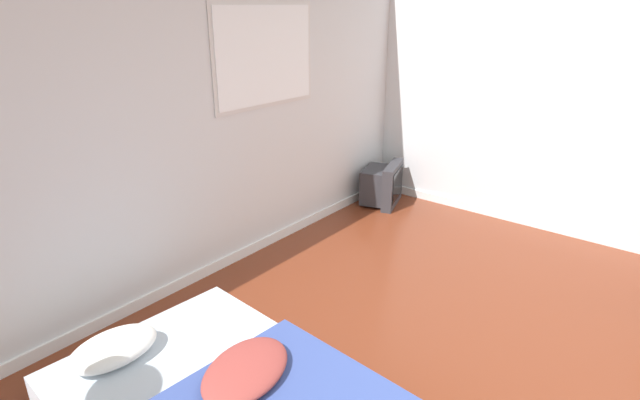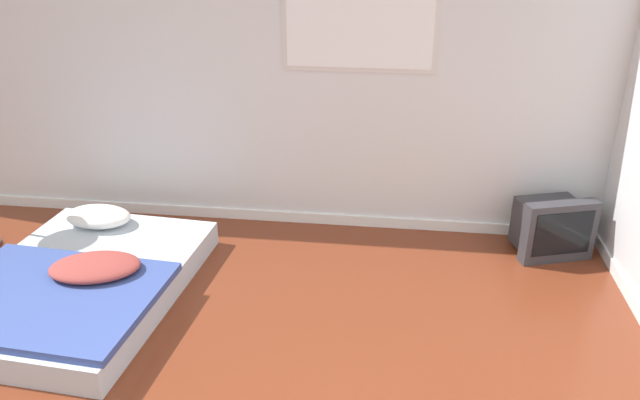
# 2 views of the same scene
# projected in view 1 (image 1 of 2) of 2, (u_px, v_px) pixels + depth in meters

# --- Properties ---
(wall_back) EXTENTS (7.72, 0.08, 2.60)m
(wall_back) POSITION_uv_depth(u_px,v_px,m) (198.00, 121.00, 3.79)
(wall_back) COLOR silver
(wall_back) RESTS_ON ground_plane
(crt_tv) EXTENTS (0.59, 0.51, 0.47)m
(crt_tv) POSITION_uv_depth(u_px,v_px,m) (383.00, 185.00, 5.62)
(crt_tv) COLOR #333338
(crt_tv) RESTS_ON ground_plane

